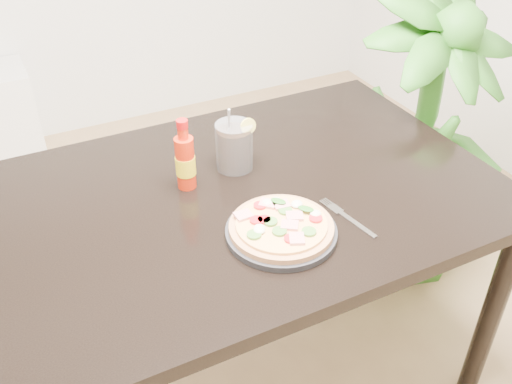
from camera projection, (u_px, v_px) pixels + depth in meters
name	position (u px, v px, depth m)	size (l,w,h in m)	color
dining_table	(236.00, 218.00, 1.55)	(1.40, 0.90, 0.75)	black
plate	(281.00, 232.00, 1.35)	(0.27, 0.27, 0.02)	#232325
pizza	(281.00, 225.00, 1.34)	(0.25, 0.25, 0.03)	tan
hot_sauce_bottle	(185.00, 161.00, 1.48)	(0.06, 0.06, 0.20)	red
cola_cup	(234.00, 147.00, 1.57)	(0.11, 0.10, 0.19)	black
fork	(346.00, 217.00, 1.41)	(0.05, 0.19, 0.00)	silver
houseplant	(419.00, 135.00, 2.12)	(0.64, 0.64, 1.14)	#2C701E
plant_pot	(401.00, 230.00, 2.38)	(0.28, 0.28, 0.22)	brown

